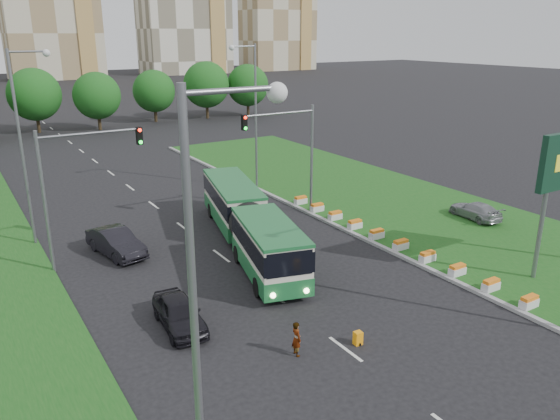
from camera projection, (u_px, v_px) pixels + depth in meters
ground at (320, 281)px, 29.63m from camera, size 360.00×360.00×0.00m
grass_median at (395, 204)px, 42.60m from camera, size 14.00×60.00×0.15m
median_kerb at (323, 219)px, 39.10m from camera, size 0.30×60.00×0.18m
lane_markings at (145, 199)px, 44.25m from camera, size 0.20×100.00×0.01m
flower_planters at (388, 239)px, 34.39m from camera, size 1.10×20.30×0.60m
traffic_mast_median at (293, 144)px, 38.43m from camera, size 5.76×0.32×8.00m
traffic_mast_left at (73, 176)px, 30.00m from camera, size 5.76×0.32×8.00m
street_lamps at (190, 147)px, 34.32m from camera, size 36.00×60.00×12.00m
tree_line at (151, 94)px, 77.61m from camera, size 120.00×8.00×9.00m
midrise_east at (278, 10)px, 189.63m from camera, size 24.00×14.00×40.00m
articulated_bus at (245, 222)px, 33.82m from camera, size 2.60×16.70×2.75m
car_left_near at (179, 313)px, 24.80m from camera, size 2.03×4.34×1.44m
car_left_far at (116, 242)px, 32.91m from camera, size 2.64×5.09×1.60m
car_median at (475, 210)px, 38.97m from camera, size 2.04×4.25×1.20m
pedestrian at (296, 339)px, 22.63m from camera, size 0.41×0.59×1.54m
shopping_trolley at (358, 338)px, 23.55m from camera, size 0.35×0.37×0.60m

